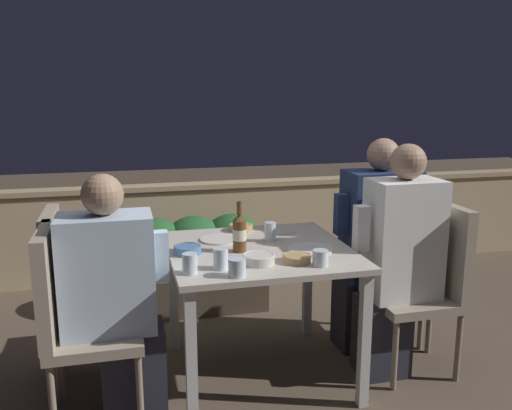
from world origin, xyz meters
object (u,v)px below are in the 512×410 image
at_px(person_blue_shirt, 116,299).
at_px(person_navy_jumper, 374,245).
at_px(chair_left_near, 70,311).
at_px(chair_left_far, 72,284).
at_px(chair_right_far, 404,257).
at_px(chair_right_near, 430,274).
at_px(person_white_polo, 397,261).
at_px(beer_bottle, 239,233).

relative_size(person_blue_shirt, person_navy_jumper, 0.93).
xyz_separation_m(chair_left_near, chair_left_far, (-0.02, 0.37, 0.00)).
relative_size(chair_right_far, person_navy_jumper, 0.74).
distance_m(chair_left_far, chair_right_far, 1.94).
xyz_separation_m(person_blue_shirt, chair_right_near, (1.69, 0.05, -0.04)).
bearing_deg(chair_left_near, person_white_polo, 1.57).
height_order(person_blue_shirt, chair_right_far, person_blue_shirt).
height_order(chair_left_far, chair_right_near, same).
height_order(chair_right_far, beer_bottle, beer_bottle).
relative_size(chair_right_near, beer_bottle, 3.56).
relative_size(chair_left_near, person_navy_jumper, 0.74).
xyz_separation_m(person_blue_shirt, beer_bottle, (0.63, 0.15, 0.24)).
bearing_deg(person_navy_jumper, chair_left_far, -179.81).
distance_m(chair_left_far, person_navy_jumper, 1.74).
height_order(chair_right_near, person_white_polo, person_white_polo).
height_order(chair_right_near, beer_bottle, beer_bottle).
relative_size(person_white_polo, beer_bottle, 4.81).
xyz_separation_m(chair_left_near, person_navy_jumper, (1.71, 0.37, 0.09)).
distance_m(chair_left_near, chair_left_far, 0.37).
bearing_deg(chair_right_near, chair_left_far, 170.51).
xyz_separation_m(chair_right_far, beer_bottle, (-1.08, -0.22, 0.28)).
relative_size(person_navy_jumper, beer_bottle, 4.81).
bearing_deg(chair_right_far, person_white_polo, -125.19).
distance_m(chair_right_near, beer_bottle, 1.10).
relative_size(person_white_polo, chair_right_far, 1.35).
height_order(chair_left_near, person_blue_shirt, person_blue_shirt).
xyz_separation_m(chair_right_near, beer_bottle, (-1.06, 0.11, 0.28)).
bearing_deg(beer_bottle, chair_left_far, 166.06).
bearing_deg(chair_right_far, chair_left_far, -179.83).
bearing_deg(beer_bottle, person_navy_jumper, 14.05).
bearing_deg(chair_left_near, chair_right_far, 10.97).
distance_m(chair_right_near, person_navy_jumper, 0.38).
relative_size(chair_right_far, beer_bottle, 3.56).
distance_m(chair_left_far, person_white_polo, 1.74).
relative_size(chair_right_near, person_white_polo, 0.74).
xyz_separation_m(chair_left_near, person_white_polo, (1.69, 0.05, 0.09)).
height_order(person_blue_shirt, person_white_polo, person_white_polo).
distance_m(chair_left_far, chair_right_near, 1.94).
relative_size(chair_left_near, chair_left_far, 1.00).
bearing_deg(chair_right_far, chair_left_near, -169.03).
bearing_deg(person_navy_jumper, person_white_polo, -94.23).
xyz_separation_m(chair_right_near, chair_right_far, (0.02, 0.33, 0.00)).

